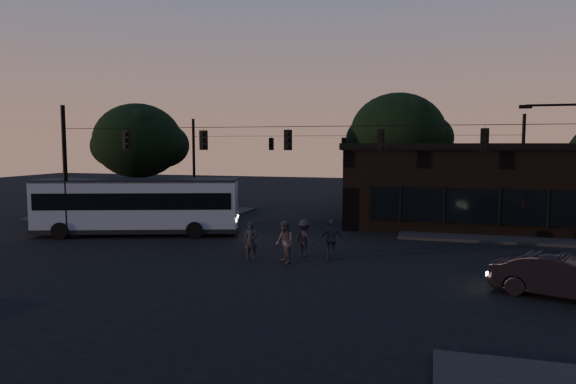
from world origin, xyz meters
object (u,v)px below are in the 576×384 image
(pedestrian_d, at_px, (305,238))
(pedestrian_b, at_px, (285,242))
(car, at_px, (561,276))
(pedestrian_c, at_px, (332,239))
(building, at_px, (466,184))
(pedestrian_a, at_px, (251,241))
(bus, at_px, (138,204))

(pedestrian_d, bearing_deg, pedestrian_b, 103.68)
(car, relative_size, pedestrian_c, 2.44)
(pedestrian_d, bearing_deg, car, -169.39)
(pedestrian_b, relative_size, pedestrian_d, 1.09)
(building, relative_size, car, 3.37)
(pedestrian_c, bearing_deg, pedestrian_a, 2.15)
(bus, bearing_deg, pedestrian_b, -41.87)
(pedestrian_a, height_order, pedestrian_b, pedestrian_b)
(bus, bearing_deg, building, 9.30)
(car, xyz_separation_m, pedestrian_b, (-10.76, 2.35, 0.21))
(building, distance_m, pedestrian_c, 14.65)
(car, distance_m, pedestrian_a, 12.69)
(pedestrian_a, distance_m, pedestrian_b, 1.69)
(pedestrian_b, relative_size, pedestrian_c, 1.03)
(bus, xyz_separation_m, pedestrian_d, (10.90, -3.01, -0.97))
(pedestrian_b, bearing_deg, bus, -149.47)
(pedestrian_b, distance_m, pedestrian_c, 2.32)
(pedestrian_c, xyz_separation_m, pedestrian_d, (-1.36, 0.25, -0.05))
(building, xyz_separation_m, pedestrian_b, (-8.49, -14.31, -1.74))
(building, bearing_deg, pedestrian_d, -122.11)
(pedestrian_d, bearing_deg, building, -90.40)
(car, height_order, pedestrian_d, pedestrian_d)
(building, height_order, pedestrian_c, building)
(bus, relative_size, car, 2.63)
(bus, height_order, pedestrian_c, bus)
(building, distance_m, pedestrian_d, 15.11)
(pedestrian_b, bearing_deg, car, 42.21)
(bus, relative_size, pedestrian_c, 6.40)
(car, height_order, pedestrian_a, pedestrian_a)
(pedestrian_a, bearing_deg, car, -15.37)
(building, distance_m, pedestrian_a, 17.51)
(bus, relative_size, pedestrian_d, 6.78)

